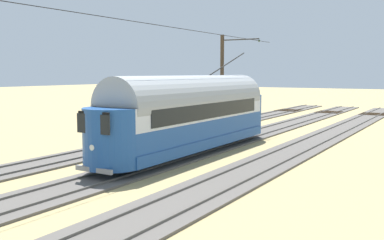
% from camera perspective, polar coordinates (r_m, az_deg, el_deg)
% --- Properties ---
extents(ground_plane, '(220.00, 220.00, 0.00)m').
position_cam_1_polar(ground_plane, '(23.65, -1.79, -4.82)').
color(ground_plane, tan).
extents(track_streetcar_siding, '(2.80, 80.00, 0.18)m').
position_cam_1_polar(track_streetcar_siding, '(21.79, 9.02, -5.68)').
color(track_streetcar_siding, '#56514C').
rests_on(track_streetcar_siding, ground).
extents(track_adjacent_siding, '(2.80, 80.00, 0.18)m').
position_cam_1_polar(track_adjacent_siding, '(23.90, -1.38, -4.57)').
color(track_adjacent_siding, '#56514C').
rests_on(track_adjacent_siding, ground).
extents(track_third_siding, '(2.80, 80.00, 0.18)m').
position_cam_1_polar(track_third_siding, '(26.65, -9.84, -3.55)').
color(track_third_siding, '#56514C').
rests_on(track_third_siding, ground).
extents(vintage_streetcar, '(2.65, 15.55, 5.61)m').
position_cam_1_polar(vintage_streetcar, '(24.52, -0.01, 0.88)').
color(vintage_streetcar, '#1E4C93').
rests_on(vintage_streetcar, ground).
extents(catenary_pole_foreground, '(3.17, 0.28, 7.27)m').
position_cam_1_polar(catenary_pole_foreground, '(33.88, 3.97, 4.94)').
color(catenary_pole_foreground, '#423323').
rests_on(catenary_pole_foreground, ground).
extents(overhead_wire_run, '(2.97, 25.45, 0.18)m').
position_cam_1_polar(overhead_wire_run, '(23.94, -1.18, 11.49)').
color(overhead_wire_run, black).
rests_on(overhead_wire_run, ground).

